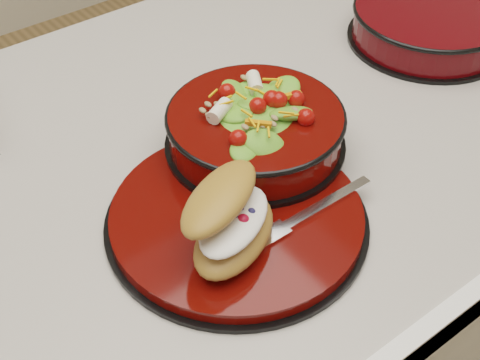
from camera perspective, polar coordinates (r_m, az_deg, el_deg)
island_counter at (r=1.17m, az=-4.07°, el=-14.76°), size 1.24×0.74×0.90m
dinner_plate at (r=0.74m, az=-0.19°, el=-3.17°), size 0.29×0.29×0.02m
salad_bowl at (r=0.79m, az=1.32°, el=4.86°), size 0.22×0.22×0.09m
croissant at (r=0.67m, az=-0.83°, el=-3.35°), size 0.14×0.13×0.07m
fork at (r=0.73m, az=6.06°, el=-2.71°), size 0.16×0.02×0.00m
extra_bowl at (r=1.08m, az=15.88°, el=12.74°), size 0.24×0.24×0.05m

